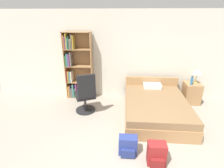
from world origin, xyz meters
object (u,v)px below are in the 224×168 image
(bookshelf, at_px, (75,67))
(table_lamp, at_px, (197,72))
(bed, at_px, (155,106))
(nightstand, at_px, (191,93))
(office_chair, at_px, (86,95))
(backpack_red, at_px, (157,154))
(backpack_blue, at_px, (128,146))
(water_bottle, at_px, (192,81))

(bookshelf, distance_m, table_lamp, 3.52)
(bed, xyz_separation_m, nightstand, (1.16, 0.78, 0.07))
(bed, xyz_separation_m, office_chair, (-1.80, -0.03, 0.26))
(table_lamp, distance_m, backpack_red, 2.94)
(nightstand, distance_m, backpack_red, 2.80)
(table_lamp, xyz_separation_m, backpack_blue, (-1.93, -2.24, -0.79))
(bed, bearing_deg, table_lamp, 33.11)
(bookshelf, bearing_deg, backpack_blue, -56.19)
(office_chair, relative_size, nightstand, 1.82)
(office_chair, xyz_separation_m, backpack_red, (1.58, -1.62, -0.31))
(bookshelf, height_order, bed, bookshelf)
(table_lamp, bearing_deg, nightstand, -165.64)
(nightstand, height_order, water_bottle, water_bottle)
(backpack_red, distance_m, backpack_blue, 0.53)
(bookshelf, distance_m, bed, 2.58)
(bookshelf, relative_size, bed, 0.96)
(bed, relative_size, office_chair, 1.87)
(office_chair, bearing_deg, water_bottle, 13.70)
(bed, relative_size, backpack_red, 5.02)
(bed, xyz_separation_m, backpack_red, (-0.22, -1.65, -0.04))
(backpack_blue, bearing_deg, bookshelf, 123.81)
(backpack_red, height_order, backpack_blue, backpack_red)
(bookshelf, bearing_deg, nightstand, -2.36)
(nightstand, relative_size, backpack_red, 1.47)
(table_lamp, bearing_deg, water_bottle, -141.01)
(bed, height_order, nightstand, bed)
(office_chair, relative_size, backpack_blue, 3.08)
(nightstand, bearing_deg, office_chair, -164.67)
(water_bottle, relative_size, backpack_red, 0.61)
(table_lamp, relative_size, backpack_red, 1.04)
(nightstand, distance_m, table_lamp, 0.65)
(bookshelf, bearing_deg, office_chair, -62.60)
(water_bottle, height_order, backpack_blue, water_bottle)
(bookshelf, height_order, nightstand, bookshelf)
(bed, distance_m, nightstand, 1.40)
(bookshelf, distance_m, backpack_blue, 2.96)
(bed, bearing_deg, backpack_red, -97.69)
(bed, xyz_separation_m, table_lamp, (1.22, 0.80, 0.72))
(bookshelf, distance_m, office_chair, 1.18)
(bookshelf, bearing_deg, bed, -21.92)
(water_bottle, bearing_deg, table_lamp, 38.99)
(office_chair, xyz_separation_m, nightstand, (2.96, 0.81, -0.20))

